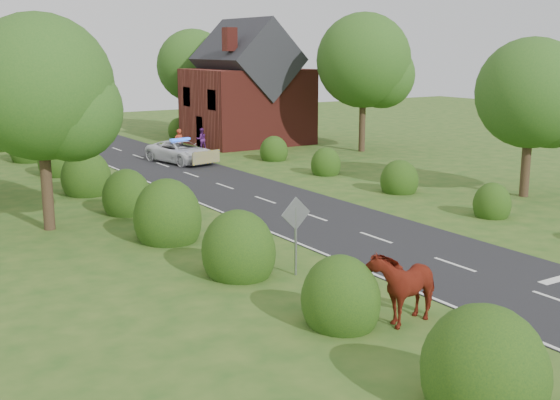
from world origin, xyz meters
TOP-DOWN VIEW (x-y plane):
  - ground at (0.00, 0.00)m, footprint 120.00×120.00m
  - road at (0.00, 15.00)m, footprint 6.00×70.00m
  - road_markings at (-1.60, 12.93)m, footprint 4.96×70.00m
  - hedgerow_left at (-6.51, 11.69)m, footprint 2.75×50.41m
  - hedgerow_right at (6.60, 11.21)m, footprint 2.10×45.78m
  - tree_left_a at (-9.75, 11.86)m, footprint 5.74×5.60m
  - tree_right_a at (11.23, 5.87)m, footprint 5.33×5.20m
  - tree_right_b at (14.29, 21.84)m, footprint 6.56×6.40m
  - tree_right_c at (9.27, 37.85)m, footprint 6.15×6.00m
  - road_sign at (-5.00, 2.00)m, footprint 1.06×0.08m
  - house at (9.49, 30.00)m, footprint 8.00×7.40m
  - cow at (-4.72, -2.59)m, footprint 2.51×1.66m
  - police_van at (1.34, 24.23)m, footprint 3.30×5.38m
  - pedestrian_red at (2.22, 26.41)m, footprint 0.73×0.54m
  - pedestrian_purple at (4.91, 28.51)m, footprint 0.82×0.68m

SIDE VIEW (x-z plane):
  - ground at x=0.00m, z-range 0.00..0.00m
  - road at x=0.00m, z-range 0.00..0.02m
  - road_markings at x=-1.60m, z-range 0.02..0.03m
  - hedgerow_right at x=6.60m, z-range -0.50..1.60m
  - police_van at x=1.34m, z-range -0.07..1.46m
  - hedgerow_left at x=-6.51m, z-range -0.75..2.25m
  - pedestrian_purple at x=4.91m, z-range 0.00..1.54m
  - cow at x=-4.72m, z-range 0.00..1.64m
  - pedestrian_red at x=2.22m, z-range 0.00..1.86m
  - road_sign at x=-5.00m, z-range 0.39..2.92m
  - house at x=9.49m, z-range -0.80..8.37m
  - tree_right_a at x=11.23m, z-range 0.96..8.52m
  - tree_left_a at x=-9.75m, z-range 1.15..9.53m
  - tree_right_c at x=9.27m, z-range 1.05..9.63m
  - tree_right_b at x=14.29m, z-range 1.24..10.64m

